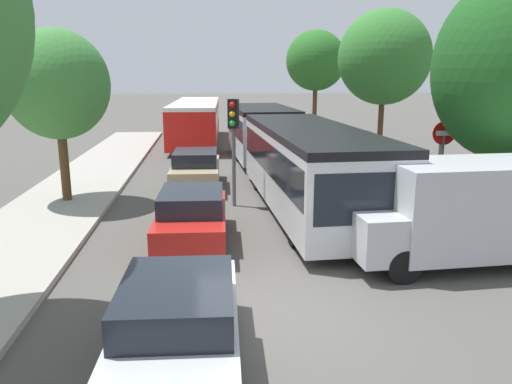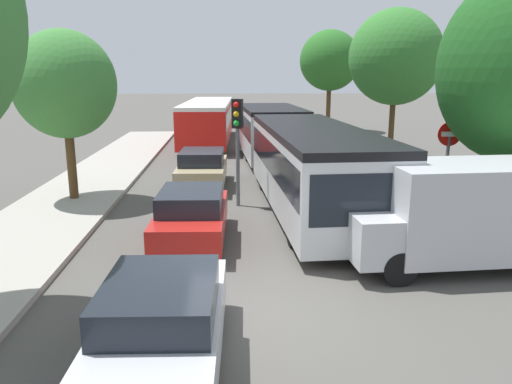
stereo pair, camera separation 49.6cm
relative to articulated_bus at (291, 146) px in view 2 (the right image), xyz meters
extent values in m
plane|color=#4F4C47|center=(-1.90, -10.55, -1.50)|extent=(200.00, 200.00, 0.00)
cube|color=#9E998E|center=(-7.66, 0.86, -1.43)|extent=(3.20, 32.82, 0.14)
cube|color=silver|center=(0.18, -3.78, -0.16)|extent=(3.08, 9.90, 2.11)
cube|color=black|center=(0.18, -3.78, 0.22)|extent=(3.08, 9.51, 0.93)
cube|color=black|center=(0.18, -3.78, 1.00)|extent=(3.08, 9.90, 0.21)
cube|color=silver|center=(-0.26, 5.48, -0.16)|extent=(2.94, 6.81, 2.11)
cube|color=black|center=(-0.26, 5.48, 0.22)|extent=(2.94, 6.55, 0.93)
cube|color=black|center=(-0.26, 5.48, 1.00)|extent=(2.94, 6.81, 0.21)
cylinder|color=black|center=(-0.08, 1.62, -0.16)|extent=(1.99, 1.12, 1.94)
cube|color=black|center=(0.40, -8.63, 0.09)|extent=(2.31, 0.21, 1.13)
cylinder|color=black|center=(1.43, -6.86, -0.99)|extent=(0.36, 1.04, 1.03)
cylinder|color=black|center=(-0.78, -6.96, -0.99)|extent=(0.36, 1.04, 1.03)
cylinder|color=black|center=(1.13, -0.60, -0.99)|extent=(0.36, 1.04, 1.03)
cylinder|color=black|center=(-1.07, -0.70, -0.99)|extent=(0.36, 1.04, 1.03)
cylinder|color=black|center=(0.85, 5.53, -0.99)|extent=(0.36, 1.04, 1.03)
cylinder|color=black|center=(-1.36, 5.43, -0.99)|extent=(0.36, 1.04, 1.03)
cube|color=red|center=(-3.53, 12.27, -0.21)|extent=(3.05, 11.76, 2.03)
cube|color=black|center=(-3.53, 12.27, 0.16)|extent=(3.04, 11.18, 0.85)
cube|color=silver|center=(-3.53, 12.27, 0.91)|extent=(3.05, 11.76, 0.20)
cylinder|color=black|center=(-4.46, 16.17, -0.99)|extent=(0.34, 1.03, 1.01)
cylinder|color=black|center=(-2.29, 16.08, -0.99)|extent=(0.34, 1.03, 1.01)
cylinder|color=black|center=(-4.76, 8.82, -0.99)|extent=(0.34, 1.03, 1.01)
cylinder|color=black|center=(-2.58, 8.73, -0.99)|extent=(0.34, 1.03, 1.01)
cube|color=#B7BABF|center=(-3.38, -12.02, -0.94)|extent=(1.81, 4.01, 0.64)
cube|color=black|center=(-3.39, -12.11, -0.37)|extent=(1.61, 2.12, 0.49)
cylinder|color=black|center=(-4.04, -10.73, -1.20)|extent=(0.23, 0.61, 0.60)
cylinder|color=black|center=(-2.64, -10.78, -1.20)|extent=(0.23, 0.61, 0.60)
cube|color=#B21E19|center=(-3.33, -6.43, -0.94)|extent=(1.79, 3.96, 0.63)
cube|color=black|center=(-3.33, -6.52, -0.39)|extent=(1.59, 2.10, 0.48)
cylinder|color=black|center=(-3.98, -5.15, -1.20)|extent=(0.23, 0.60, 0.60)
cylinder|color=black|center=(-2.59, -5.20, -1.20)|extent=(0.23, 0.60, 0.60)
cylinder|color=black|center=(-4.07, -7.65, -1.20)|extent=(0.23, 0.60, 0.60)
cylinder|color=black|center=(-2.68, -7.70, -1.20)|extent=(0.23, 0.60, 0.60)
cube|color=tan|center=(-3.35, -0.11, -0.93)|extent=(1.84, 4.06, 0.65)
cube|color=black|center=(-3.36, -0.21, -0.36)|extent=(1.63, 2.15, 0.50)
cylinder|color=black|center=(-4.02, 1.19, -1.20)|extent=(0.23, 0.62, 0.61)
cylinder|color=black|center=(-2.60, 1.14, -1.20)|extent=(0.23, 0.62, 0.61)
cylinder|color=black|center=(-4.11, -1.37, -1.20)|extent=(0.23, 0.62, 0.61)
cylinder|color=black|center=(-2.69, -1.42, -1.20)|extent=(0.23, 0.62, 0.61)
cube|color=#B7BABF|center=(3.04, -8.45, -0.19)|extent=(4.21, 2.23, 2.00)
cube|color=#B7BABF|center=(0.54, -8.59, -0.66)|extent=(1.01, 1.95, 1.00)
cylinder|color=black|center=(0.99, -9.41, -1.14)|extent=(0.73, 0.28, 0.72)
cylinder|color=black|center=(0.90, -7.73, -1.14)|extent=(0.73, 0.28, 0.72)
cylinder|color=black|center=(4.19, -7.54, -1.14)|extent=(0.73, 0.28, 0.72)
cylinder|color=#56595E|center=(-2.09, -2.98, 0.20)|extent=(0.12, 0.12, 3.40)
cube|color=black|center=(-2.09, -2.98, 1.45)|extent=(0.37, 0.32, 0.90)
sphere|color=red|center=(-2.13, -3.13, 1.73)|extent=(0.18, 0.18, 0.18)
sphere|color=#EAAD14|center=(-2.13, -3.13, 1.45)|extent=(0.18, 0.18, 0.18)
sphere|color=green|center=(-2.13, -3.13, 1.17)|extent=(0.18, 0.18, 0.18)
cylinder|color=#56595E|center=(3.98, -4.61, -0.30)|extent=(0.08, 0.08, 2.40)
cylinder|color=red|center=(3.98, -4.61, 0.97)|extent=(0.70, 0.03, 0.70)
cube|color=white|center=(3.98, -4.63, 0.97)|extent=(0.50, 0.04, 0.14)
cylinder|color=#56595E|center=(4.83, -2.71, 0.30)|extent=(0.10, 0.10, 3.60)
cube|color=#197A38|center=(4.83, -2.71, 1.80)|extent=(0.37, 1.38, 0.28)
cube|color=#197A38|center=(4.83, -2.71, 1.46)|extent=(0.37, 1.38, 0.28)
cylinder|color=#51381E|center=(-7.51, -2.17, -0.22)|extent=(0.29, 0.29, 2.55)
ellipsoid|color=#3D7F38|center=(-7.51, -2.17, 2.33)|extent=(3.22, 3.22, 3.40)
ellipsoid|color=#286623|center=(-7.66, -1.72, 1.82)|extent=(1.93, 1.93, 1.87)
cylinder|color=#51381E|center=(5.11, -5.63, -0.27)|extent=(0.26, 0.26, 2.46)
cylinder|color=#51381E|center=(5.53, 5.14, 0.12)|extent=(0.27, 0.27, 3.24)
ellipsoid|color=#33752D|center=(5.53, 5.14, 3.41)|extent=(4.37, 4.37, 4.44)
ellipsoid|color=#33752D|center=(5.35, 5.66, 2.74)|extent=(2.62, 2.62, 2.44)
cylinder|color=#51381E|center=(5.06, 18.05, 0.23)|extent=(0.32, 0.32, 3.46)
ellipsoid|color=#286623|center=(5.06, 18.05, 3.57)|extent=(4.32, 4.32, 4.30)
camera|label=1|loc=(-2.92, -18.54, 2.66)|focal=35.00mm
camera|label=2|loc=(-2.43, -18.58, 2.66)|focal=35.00mm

